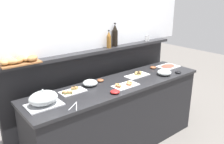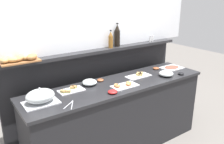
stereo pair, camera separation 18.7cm
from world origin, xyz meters
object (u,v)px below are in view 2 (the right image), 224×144
at_px(sandwich_platter_rear, 124,86).
at_px(serving_tongs, 70,105).
at_px(serving_cloche, 40,97).
at_px(wine_bottle_dark, 117,36).
at_px(bread_basket, 19,58).
at_px(cold_cuts_platter, 172,67).
at_px(condiment_bowl_teal, 100,80).
at_px(salt_shaker, 150,39).
at_px(sandwich_platter_front, 71,90).
at_px(condiment_bowl_dark, 156,68).
at_px(glass_bowl_large, 90,83).
at_px(condiment_bowl_cream, 181,74).
at_px(glass_bowl_medium, 166,74).
at_px(sandwich_platter_side, 139,75).
at_px(condiment_bowl_red, 113,92).
at_px(vinegar_bottle_amber, 111,40).
at_px(pepper_shaker, 152,39).

bearing_deg(sandwich_platter_rear, serving_tongs, -173.10).
xyz_separation_m(serving_cloche, wine_bottle_dark, (1.24, 0.43, 0.42)).
relative_size(serving_cloche, bread_basket, 0.84).
bearing_deg(wine_bottle_dark, bread_basket, -178.67).
relative_size(cold_cuts_platter, condiment_bowl_teal, 3.60).
distance_m(cold_cuts_platter, salt_shaker, 0.53).
height_order(sandwich_platter_front, condiment_bowl_dark, sandwich_platter_front).
distance_m(glass_bowl_large, condiment_bowl_dark, 1.09).
relative_size(condiment_bowl_cream, wine_bottle_dark, 0.26).
bearing_deg(glass_bowl_medium, serving_cloche, 174.76).
bearing_deg(salt_shaker, glass_bowl_large, -168.25).
height_order(cold_cuts_platter, condiment_bowl_teal, condiment_bowl_teal).
bearing_deg(glass_bowl_large, condiment_bowl_teal, 11.58).
distance_m(sandwich_platter_side, sandwich_platter_front, 0.96).
xyz_separation_m(serving_tongs, bread_basket, (-0.28, 0.60, 0.38)).
xyz_separation_m(glass_bowl_large, serving_tongs, (-0.42, -0.36, -0.03)).
bearing_deg(glass_bowl_medium, serving_tongs, -177.72).
distance_m(sandwich_platter_rear, serving_tongs, 0.74).
bearing_deg(wine_bottle_dark, sandwich_platter_front, -160.42).
bearing_deg(condiment_bowl_red, glass_bowl_medium, 3.64).
bearing_deg(glass_bowl_medium, vinegar_bottle_amber, 133.03).
distance_m(sandwich_platter_side, glass_bowl_medium, 0.36).
relative_size(sandwich_platter_side, bread_basket, 0.83).
height_order(glass_bowl_medium, condiment_bowl_dark, glass_bowl_medium).
distance_m(sandwich_platter_rear, condiment_bowl_cream, 0.89).
xyz_separation_m(condiment_bowl_cream, pepper_shaker, (0.05, 0.62, 0.38)).
distance_m(sandwich_platter_front, condiment_bowl_red, 0.47).
xyz_separation_m(sandwich_platter_side, bread_basket, (-1.39, 0.34, 0.37)).
height_order(sandwich_platter_rear, salt_shaker, salt_shaker).
xyz_separation_m(serving_cloche, pepper_shaker, (1.89, 0.40, 0.32)).
distance_m(cold_cuts_platter, pepper_shaker, 0.53).
xyz_separation_m(wine_bottle_dark, salt_shaker, (0.60, -0.02, -0.10)).
bearing_deg(sandwich_platter_rear, glass_bowl_large, 139.20).
bearing_deg(sandwich_platter_front, condiment_bowl_cream, -12.96).
bearing_deg(sandwich_platter_side, cold_cuts_platter, -0.46).
xyz_separation_m(serving_tongs, vinegar_bottle_amber, (0.90, 0.60, 0.45)).
distance_m(condiment_bowl_red, serving_tongs, 0.50).
relative_size(sandwich_platter_side, cold_cuts_platter, 1.10).
height_order(serving_cloche, bread_basket, bread_basket).
bearing_deg(glass_bowl_large, condiment_bowl_cream, -17.26).
height_order(serving_cloche, condiment_bowl_teal, serving_cloche).
bearing_deg(condiment_bowl_dark, sandwich_platter_side, -168.31).
bearing_deg(glass_bowl_large, pepper_shaker, 11.34).
xyz_separation_m(cold_cuts_platter, serving_cloche, (-1.96, -0.05, 0.06)).
relative_size(sandwich_platter_rear, cold_cuts_platter, 1.03).
relative_size(glass_bowl_large, pepper_shaker, 2.02).
distance_m(serving_tongs, vinegar_bottle_amber, 1.17).
bearing_deg(bread_basket, serving_tongs, -64.80).
relative_size(sandwich_platter_side, serving_cloche, 0.99).
relative_size(condiment_bowl_red, salt_shaker, 1.20).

